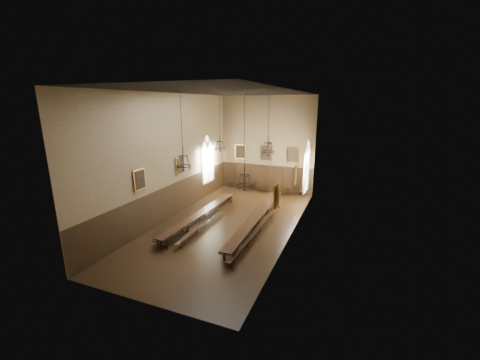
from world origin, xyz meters
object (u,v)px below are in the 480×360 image
Objects in this scene: chandelier_front_left at (183,161)px; chair_6 at (289,191)px; chair_7 at (301,193)px; chandelier_back_left at (220,145)px; bench_right_outer at (260,227)px; chair_0 at (231,185)px; table_left at (203,216)px; chandelier_back_right at (268,148)px; bench_right_inner at (248,225)px; bench_left_outer at (196,216)px; chair_3 at (258,188)px; chair_2 at (250,187)px; table_right at (255,222)px; chandelier_front_right at (244,180)px; chair_4 at (268,189)px; bench_left_inner at (211,217)px.

chair_6 is at bearing 69.73° from chandelier_front_left.
chair_7 is 0.20× the size of chandelier_back_left.
bench_right_outer is 10.67m from chair_0.
chandelier_back_right is (3.97, 2.68, 4.82)m from table_left.
bench_right_outer is at bearing -10.41° from bench_right_inner.
bench_left_outer is 9.87× the size of chair_3.
chair_2 is (-3.97, 8.79, -0.01)m from bench_right_outer.
chandelier_front_left reaches higher than bench_right_inner.
chandelier_back_left is (-0.02, 3.12, 4.78)m from table_left.
table_right reaches higher than bench_right_outer.
chandelier_back_left is 0.79× the size of chandelier_front_right.
chair_4 is 2.03m from chair_6.
bench_left_outer is 1.06× the size of bench_right_inner.
table_left is 8.89m from chair_0.
chair_7 is 0.19× the size of chandelier_front_left.
chair_0 reaches higher than bench_right_inner.
chandelier_back_left and chandelier_back_right have the same top height.
bench_left_inner reaches higher than bench_left_outer.
chair_2 is (1.05, 8.52, 0.01)m from bench_left_outer.
chair_2 is 0.22× the size of chandelier_back_left.
bench_right_inner is 9.68× the size of chair_2.
bench_right_outer reaches higher than bench_right_inner.
chandelier_front_right is (3.70, -11.09, 3.82)m from chair_2.
table_right is at bearing 26.59° from bench_right_inner.
bench_left_inner is 10.31× the size of chair_2.
table_right is 3.43m from bench_left_inner.
chandelier_front_right is at bearing -74.90° from bench_right_inner.
chair_4 is (1.82, 8.41, 0.02)m from bench_left_inner.
bench_right_inner is 10.03m from chair_0.
chair_0 is (-1.56, 8.76, -0.10)m from table_left.
chair_6 is at bearing 65.33° from bench_left_inner.
chair_0 is 0.22× the size of chandelier_back_right.
bench_right_inner is at bearing -4.63° from bench_left_inner.
chair_2 is 0.17× the size of chandelier_front_right.
chair_3 reaches higher than table_right.
bench_left_inner is at bearing -145.85° from chandelier_back_right.
chandelier_back_left is (-4.43, 3.22, 4.87)m from bench_right_outer.
bench_left_inner is 10.30× the size of chair_0.
bench_left_inner is 5.94m from chandelier_front_right.
chair_2 is at bearing 82.99° from bench_left_outer.
bench_right_outer is (4.41, -0.10, -0.09)m from table_left.
chandelier_front_left is (-5.28, -11.23, 4.62)m from chair_7.
chandelier_back_left reaches higher than chair_0.
chandelier_back_left is (-5.51, -5.62, 4.90)m from chair_7.
chandelier_front_left is at bearing -95.73° from bench_left_inner.
bench_left_inner is (1.11, 0.15, 0.00)m from bench_left_outer.
chair_0 is 1.00× the size of chair_2.
bench_right_inner is 4.62m from chandelier_front_right.
chandelier_front_left reaches higher than chair_7.
bench_right_inner is at bearing -153.41° from table_right.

